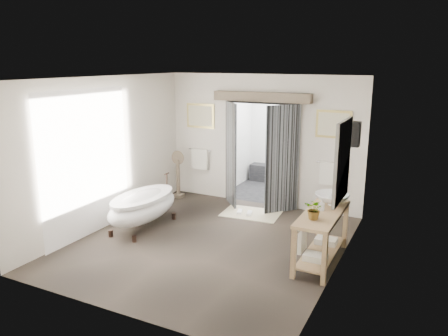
% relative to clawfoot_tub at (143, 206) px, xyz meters
% --- Properties ---
extents(ground_plane, '(5.00, 5.00, 0.00)m').
position_rel_clawfoot_tub_xyz_m(ground_plane, '(1.50, -0.08, -0.44)').
color(ground_plane, '#453B31').
extents(room_shell, '(4.52, 5.02, 2.91)m').
position_rel_clawfoot_tub_xyz_m(room_shell, '(1.46, -0.21, 1.42)').
color(room_shell, beige).
rests_on(room_shell, ground_plane).
extents(shower_room, '(2.22, 2.01, 2.51)m').
position_rel_clawfoot_tub_xyz_m(shower_room, '(1.50, 3.91, 0.47)').
color(shower_room, black).
rests_on(shower_room, ground_plane).
extents(back_wall_dressing, '(3.82, 0.72, 2.52)m').
position_rel_clawfoot_tub_xyz_m(back_wall_dressing, '(1.50, 2.23, 1.12)').
color(back_wall_dressing, black).
rests_on(back_wall_dressing, ground_plane).
extents(clawfoot_tub, '(0.82, 1.84, 0.90)m').
position_rel_clawfoot_tub_xyz_m(clawfoot_tub, '(0.00, 0.00, 0.00)').
color(clawfoot_tub, '#34221B').
rests_on(clawfoot_tub, ground_plane).
extents(vanity, '(0.57, 1.60, 0.85)m').
position_rel_clawfoot_tub_xyz_m(vanity, '(3.45, 0.05, 0.07)').
color(vanity, tan).
rests_on(vanity, ground_plane).
extents(pedestal_mirror, '(0.34, 0.22, 1.13)m').
position_rel_clawfoot_tub_xyz_m(pedestal_mirror, '(-0.43, 1.96, 0.05)').
color(pedestal_mirror, brown).
rests_on(pedestal_mirror, ground_plane).
extents(rug, '(1.26, 0.90, 0.01)m').
position_rel_clawfoot_tub_xyz_m(rug, '(1.58, 1.65, -0.43)').
color(rug, beige).
rests_on(rug, ground_plane).
extents(slippers, '(0.39, 0.26, 0.05)m').
position_rel_clawfoot_tub_xyz_m(slippers, '(1.46, 1.57, -0.40)').
color(slippers, white).
rests_on(slippers, rug).
extents(basin, '(0.60, 0.60, 0.20)m').
position_rel_clawfoot_tub_xyz_m(basin, '(3.51, 0.47, 0.51)').
color(basin, white).
rests_on(basin, vanity).
extents(plant, '(0.33, 0.30, 0.32)m').
position_rel_clawfoot_tub_xyz_m(plant, '(3.44, -0.32, 0.57)').
color(plant, gray).
rests_on(plant, vanity).
extents(soap_bottle_a, '(0.08, 0.09, 0.18)m').
position_rel_clawfoot_tub_xyz_m(soap_bottle_a, '(3.43, 0.13, 0.50)').
color(soap_bottle_a, gray).
rests_on(soap_bottle_a, vanity).
extents(soap_bottle_b, '(0.13, 0.13, 0.15)m').
position_rel_clawfoot_tub_xyz_m(soap_bottle_b, '(3.48, 0.62, 0.48)').
color(soap_bottle_b, gray).
rests_on(soap_bottle_b, vanity).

